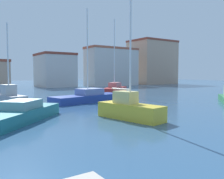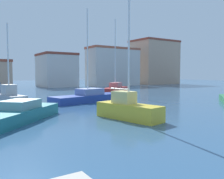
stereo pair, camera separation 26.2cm
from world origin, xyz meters
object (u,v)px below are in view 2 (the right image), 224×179
sailboat_yellow_behind_lamppost (128,108)px  motorboat_teal_distant_east (18,113)px  sailboat_grey_outer_mooring (9,98)px  sailboat_red_center_channel (115,89)px  sailboat_blue_mid_harbor (88,97)px

sailboat_yellow_behind_lamppost → motorboat_teal_distant_east: size_ratio=1.32×
sailboat_yellow_behind_lamppost → sailboat_grey_outer_mooring: 11.90m
sailboat_yellow_behind_lamppost → sailboat_red_center_channel: bearing=58.1°
sailboat_red_center_channel → sailboat_grey_outer_mooring: 16.15m
sailboat_red_center_channel → sailboat_blue_mid_harbor: bearing=-139.6°
sailboat_yellow_behind_lamppost → sailboat_grey_outer_mooring: size_ratio=1.12×
sailboat_blue_mid_harbor → sailboat_yellow_behind_lamppost: bearing=-103.3°
sailboat_yellow_behind_lamppost → motorboat_teal_distant_east: (-5.87, 3.14, -0.21)m
motorboat_teal_distant_east → sailboat_blue_mid_harbor: 10.43m
sailboat_grey_outer_mooring → motorboat_teal_distant_east: 7.72m
sailboat_red_center_channel → motorboat_teal_distant_east: sailboat_red_center_channel is taller
sailboat_yellow_behind_lamppost → sailboat_grey_outer_mooring: (-4.99, 10.81, 0.02)m
sailboat_red_center_channel → motorboat_teal_distant_east: bearing=-140.5°
motorboat_teal_distant_east → sailboat_grey_outer_mooring: bearing=83.5°
sailboat_grey_outer_mooring → sailboat_blue_mid_harbor: 7.36m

